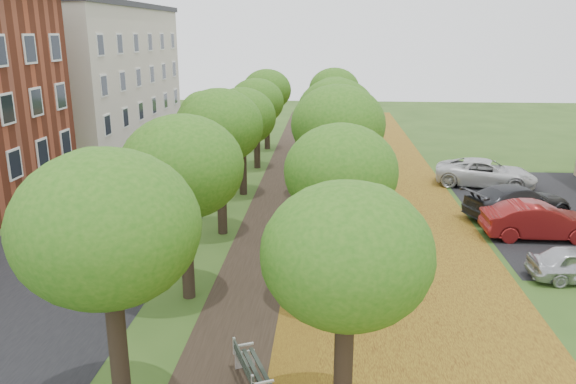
% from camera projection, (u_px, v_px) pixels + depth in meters
% --- Properties ---
extents(street_asphalt, '(8.00, 70.00, 0.01)m').
position_uv_depth(street_asphalt, '(126.00, 209.00, 27.21)').
color(street_asphalt, black).
rests_on(street_asphalt, ground).
extents(footpath, '(3.20, 70.00, 0.01)m').
position_uv_depth(footpath, '(280.00, 212.00, 26.70)').
color(footpath, black).
rests_on(footpath, ground).
extents(leaf_verge, '(7.50, 70.00, 0.01)m').
position_uv_depth(leaf_verge, '(386.00, 215.00, 26.36)').
color(leaf_verge, olive).
rests_on(leaf_verge, ground).
extents(parking_lot, '(9.00, 16.00, 0.01)m').
position_uv_depth(parking_lot, '(563.00, 212.00, 26.75)').
color(parking_lot, black).
rests_on(parking_lot, ground).
extents(tree_row_west, '(3.69, 33.69, 5.91)m').
position_uv_depth(tree_row_west, '(232.00, 122.00, 25.67)').
color(tree_row_west, black).
rests_on(tree_row_west, ground).
extents(tree_row_east, '(3.69, 33.69, 5.91)m').
position_uv_depth(tree_row_east, '(337.00, 123.00, 25.34)').
color(tree_row_east, black).
rests_on(tree_row_east, ground).
extents(building_cream, '(10.30, 20.30, 10.40)m').
position_uv_depth(building_cream, '(82.00, 73.00, 43.68)').
color(building_cream, beige).
rests_on(building_cream, ground).
extents(bench, '(1.22, 1.91, 0.87)m').
position_uv_depth(bench, '(251.00, 370.00, 13.48)').
color(bench, '#28322A').
rests_on(bench, ground).
extents(car_red, '(4.58, 1.62, 1.51)m').
position_uv_depth(car_red, '(539.00, 221.00, 23.19)').
color(car_red, maroon).
rests_on(car_red, ground).
extents(car_grey, '(5.59, 3.88, 1.50)m').
position_uv_depth(car_grey, '(518.00, 201.00, 25.85)').
color(car_grey, '#2D2D31').
rests_on(car_grey, ground).
extents(car_white, '(5.84, 3.83, 1.49)m').
position_uv_depth(car_white, '(486.00, 173.00, 31.10)').
color(car_white, silver).
rests_on(car_white, ground).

